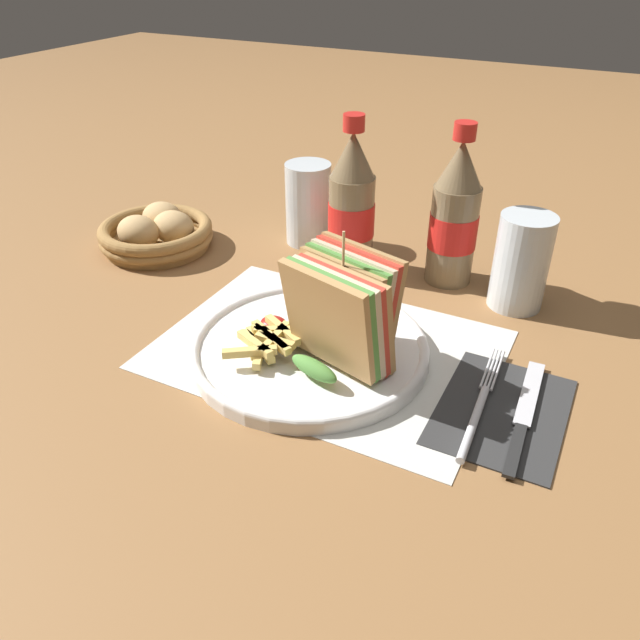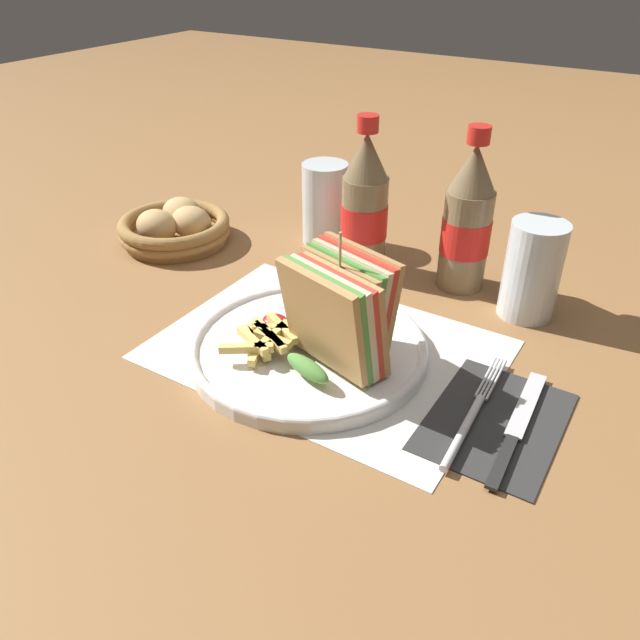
% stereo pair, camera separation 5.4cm
% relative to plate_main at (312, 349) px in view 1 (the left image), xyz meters
% --- Properties ---
extents(ground_plane, '(4.00, 4.00, 0.00)m').
position_rel_plate_main_xyz_m(ground_plane, '(-0.00, 0.02, -0.01)').
color(ground_plane, olive).
extents(placemat, '(0.40, 0.29, 0.00)m').
position_rel_plate_main_xyz_m(placemat, '(0.01, 0.02, -0.01)').
color(placemat, silver).
rests_on(placemat, ground_plane).
extents(plate_main, '(0.29, 0.29, 0.02)m').
position_rel_plate_main_xyz_m(plate_main, '(0.00, 0.00, 0.00)').
color(plate_main, white).
rests_on(plate_main, ground_plane).
extents(club_sandwich, '(0.14, 0.13, 0.16)m').
position_rel_plate_main_xyz_m(club_sandwich, '(0.04, -0.01, 0.07)').
color(club_sandwich, tan).
rests_on(club_sandwich, plate_main).
extents(fries_pile, '(0.09, 0.10, 0.02)m').
position_rel_plate_main_xyz_m(fries_pile, '(-0.04, -0.04, 0.02)').
color(fries_pile, '#E5C166').
rests_on(fries_pile, plate_main).
extents(ketchup_blob, '(0.03, 0.03, 0.01)m').
position_rel_plate_main_xyz_m(ketchup_blob, '(-0.06, 0.01, 0.02)').
color(ketchup_blob, maroon).
rests_on(ketchup_blob, plate_main).
extents(napkin, '(0.13, 0.18, 0.00)m').
position_rel_plate_main_xyz_m(napkin, '(0.23, 0.00, -0.01)').
color(napkin, '#2D2D2D').
rests_on(napkin, ground_plane).
extents(fork, '(0.02, 0.20, 0.01)m').
position_rel_plate_main_xyz_m(fork, '(0.21, -0.02, -0.00)').
color(fork, silver).
rests_on(fork, napkin).
extents(knife, '(0.02, 0.19, 0.00)m').
position_rel_plate_main_xyz_m(knife, '(0.25, -0.00, -0.00)').
color(knife, black).
rests_on(knife, napkin).
extents(coke_bottle_near, '(0.07, 0.07, 0.23)m').
position_rel_plate_main_xyz_m(coke_bottle_near, '(-0.06, 0.23, 0.09)').
color(coke_bottle_near, '#7A6647').
rests_on(coke_bottle_near, ground_plane).
extents(coke_bottle_far, '(0.07, 0.07, 0.23)m').
position_rel_plate_main_xyz_m(coke_bottle_far, '(0.09, 0.26, 0.09)').
color(coke_bottle_far, '#7A6647').
rests_on(coke_bottle_far, ground_plane).
extents(glass_near, '(0.07, 0.07, 0.13)m').
position_rel_plate_main_xyz_m(glass_near, '(0.19, 0.23, 0.05)').
color(glass_near, silver).
rests_on(glass_near, ground_plane).
extents(glass_far, '(0.07, 0.07, 0.13)m').
position_rel_plate_main_xyz_m(glass_far, '(-0.16, 0.28, 0.05)').
color(glass_far, silver).
rests_on(glass_far, ground_plane).
extents(bread_basket, '(0.18, 0.18, 0.06)m').
position_rel_plate_main_xyz_m(bread_basket, '(-0.36, 0.15, 0.02)').
color(bread_basket, olive).
rests_on(bread_basket, ground_plane).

